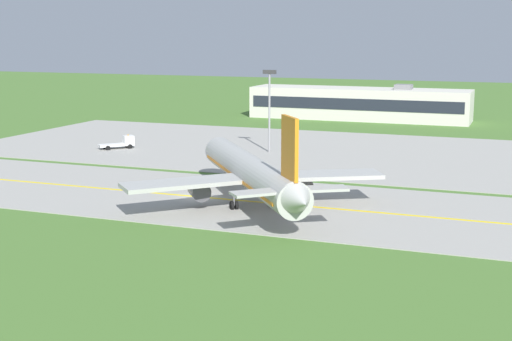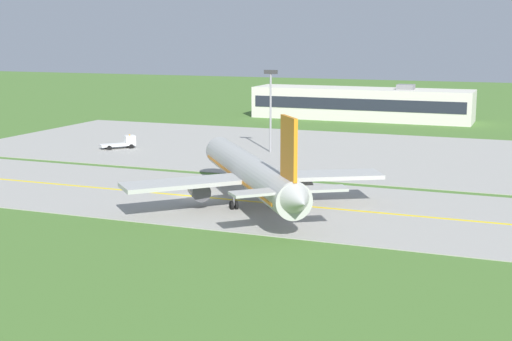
{
  "view_description": "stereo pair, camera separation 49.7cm",
  "coord_description": "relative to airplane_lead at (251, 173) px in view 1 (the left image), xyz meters",
  "views": [
    {
      "loc": [
        40.01,
        -83.07,
        21.0
      ],
      "look_at": [
        7.99,
        0.62,
        4.0
      ],
      "focal_mm": 50.78,
      "sensor_mm": 36.0,
      "label": 1
    },
    {
      "loc": [
        40.47,
        -82.89,
        21.0
      ],
      "look_at": [
        7.99,
        0.62,
        4.0
      ],
      "focal_mm": 50.78,
      "sensor_mm": 36.0,
      "label": 2
    }
  ],
  "objects": [
    {
      "name": "taxiway_strip",
      "position": [
        -8.29,
        1.77,
        -4.08
      ],
      "size": [
        240.0,
        28.0,
        0.1
      ],
      "primitive_type": "cube",
      "color": "#9E9B93",
      "rests_on": "ground"
    },
    {
      "name": "apron_pad",
      "position": [
        1.71,
        43.77,
        -4.08
      ],
      "size": [
        140.0,
        52.0,
        0.1
      ],
      "primitive_type": "cube",
      "color": "#9E9B93",
      "rests_on": "ground"
    },
    {
      "name": "airplane_lead",
      "position": [
        0.0,
        0.0,
        0.0
      ],
      "size": [
        29.1,
        33.69,
        12.7
      ],
      "color": "#ADADA8",
      "rests_on": "ground"
    },
    {
      "name": "ground_plane",
      "position": [
        -8.29,
        1.77,
        -4.13
      ],
      "size": [
        500.0,
        500.0,
        0.0
      ],
      "primitive_type": "plane",
      "color": "#47702D"
    },
    {
      "name": "apron_light_mast",
      "position": [
        -11.82,
        39.18,
        5.19
      ],
      "size": [
        2.4,
        0.5,
        14.7
      ],
      "color": "gray",
      "rests_on": "ground"
    },
    {
      "name": "service_truck_baggage",
      "position": [
        -38.75,
        33.41,
        -2.95
      ],
      "size": [
        5.91,
        6.04,
        2.59
      ],
      "color": "silver",
      "rests_on": "ground"
    },
    {
      "name": "terminal_building",
      "position": [
        -8.39,
        95.52,
        -0.27
      ],
      "size": [
        53.88,
        12.31,
        8.89
      ],
      "color": "beige",
      "rests_on": "ground"
    },
    {
      "name": "taxiway_centreline",
      "position": [
        -8.29,
        1.77,
        -4.03
      ],
      "size": [
        220.0,
        0.6,
        0.01
      ],
      "primitive_type": "cube",
      "color": "yellow",
      "rests_on": "taxiway_strip"
    }
  ]
}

